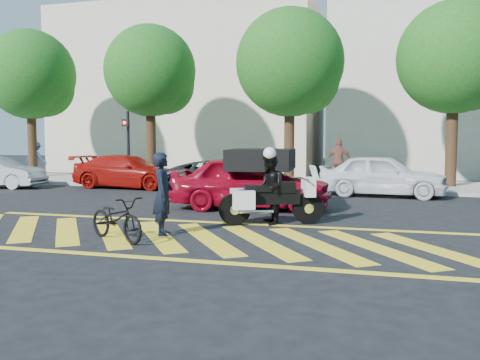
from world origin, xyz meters
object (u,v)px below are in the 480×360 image
(officer_bike, at_px, (163,194))
(parked_left, at_px, (128,172))
(officer_moto, at_px, (269,189))
(parked_mid_right, at_px, (382,175))
(bicycle, at_px, (116,218))
(red_convertible, at_px, (251,182))
(police_motorcycle, at_px, (270,199))
(parked_mid_left, at_px, (217,176))

(officer_bike, bearing_deg, parked_left, 13.01)
(officer_moto, relative_size, parked_mid_right, 0.39)
(bicycle, relative_size, parked_mid_right, 0.39)
(officer_moto, bearing_deg, red_convertible, -178.07)
(parked_left, bearing_deg, officer_moto, -130.93)
(officer_bike, xyz_separation_m, parked_mid_right, (4.42, 8.80, -0.12))
(officer_bike, height_order, officer_moto, officer_bike)
(parked_left, bearing_deg, red_convertible, -123.81)
(officer_moto, height_order, parked_left, officer_moto)
(parked_mid_right, bearing_deg, red_convertible, 146.64)
(police_motorcycle, xyz_separation_m, parked_mid_left, (-3.72, 7.22, -0.01))
(officer_moto, distance_m, red_convertible, 2.65)
(bicycle, xyz_separation_m, police_motorcycle, (2.52, 2.71, 0.16))
(bicycle, xyz_separation_m, red_convertible, (1.42, 5.13, 0.34))
(officer_moto, distance_m, parked_left, 10.43)
(red_convertible, bearing_deg, police_motorcycle, -160.42)
(bicycle, xyz_separation_m, parked_mid_left, (-1.20, 9.92, 0.14))
(parked_mid_right, bearing_deg, parked_left, 94.02)
(red_convertible, distance_m, parked_mid_right, 5.76)
(parked_left, relative_size, parked_mid_right, 1.07)
(officer_bike, height_order, parked_mid_left, officer_bike)
(bicycle, relative_size, officer_moto, 1.00)
(bicycle, xyz_separation_m, parked_left, (-5.04, 9.92, 0.24))
(police_motorcycle, distance_m, parked_mid_right, 7.35)
(bicycle, bearing_deg, officer_bike, -11.17)
(parked_mid_right, bearing_deg, officer_bike, 159.18)
(parked_left, distance_m, parked_mid_left, 3.84)
(bicycle, bearing_deg, officer_moto, -15.11)
(officer_moto, bearing_deg, parked_mid_right, 137.31)
(officer_bike, distance_m, parked_mid_left, 9.31)
(parked_left, xyz_separation_m, parked_mid_left, (3.84, 0.00, -0.09))
(red_convertible, bearing_deg, parked_mid_right, -44.10)
(officer_bike, height_order, parked_left, officer_bike)
(officer_moto, xyz_separation_m, parked_left, (-7.54, 7.20, -0.16))
(bicycle, distance_m, officer_moto, 3.72)
(officer_bike, xyz_separation_m, officer_moto, (1.86, 1.92, -0.02))
(red_convertible, bearing_deg, officer_moto, -160.67)
(officer_bike, distance_m, police_motorcycle, 2.69)
(officer_bike, height_order, parked_mid_right, officer_bike)
(bicycle, distance_m, red_convertible, 5.34)
(red_convertible, distance_m, parked_mid_left, 5.46)
(red_convertible, bearing_deg, parked_left, 48.53)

